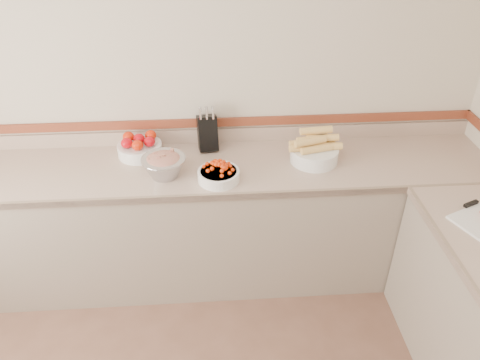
{
  "coord_description": "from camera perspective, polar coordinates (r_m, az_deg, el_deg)",
  "views": [
    {
      "loc": [
        0.19,
        -0.85,
        2.47
      ],
      "look_at": [
        0.35,
        1.35,
        1.0
      ],
      "focal_mm": 35.0,
      "sensor_mm": 36.0,
      "label": 1
    }
  ],
  "objects": [
    {
      "name": "back_wall",
      "position": [
        3.09,
        -7.48,
        11.1
      ],
      "size": [
        4.0,
        0.0,
        4.0
      ],
      "primitive_type": "plane",
      "rotation": [
        1.57,
        0.0,
        0.0
      ],
      "color": "beige",
      "rests_on": "ground_plane"
    },
    {
      "name": "rhubarb_bowl",
      "position": [
        2.87,
        -9.26,
        1.86
      ],
      "size": [
        0.27,
        0.27,
        0.15
      ],
      "color": "#B2B2BA",
      "rests_on": "counter_back"
    },
    {
      "name": "knife_block",
      "position": [
        3.11,
        -3.98,
        5.84
      ],
      "size": [
        0.15,
        0.17,
        0.31
      ],
      "color": "black",
      "rests_on": "counter_back"
    },
    {
      "name": "counter_back",
      "position": [
        3.24,
        -6.62,
        -5.1
      ],
      "size": [
        4.0,
        0.65,
        1.08
      ],
      "color": "tan",
      "rests_on": "ground_plane"
    },
    {
      "name": "cherry_tomato_bowl",
      "position": [
        2.81,
        -2.64,
        0.81
      ],
      "size": [
        0.25,
        0.25,
        0.14
      ],
      "color": "white",
      "rests_on": "counter_back"
    },
    {
      "name": "tomato_bowl",
      "position": [
        3.13,
        -12.14,
        4.0
      ],
      "size": [
        0.29,
        0.29,
        0.14
      ],
      "color": "white",
      "rests_on": "counter_back"
    },
    {
      "name": "corn_bowl",
      "position": [
        3.02,
        9.05,
        3.59
      ],
      "size": [
        0.34,
        0.31,
        0.23
      ],
      "color": "white",
      "rests_on": "counter_back"
    }
  ]
}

